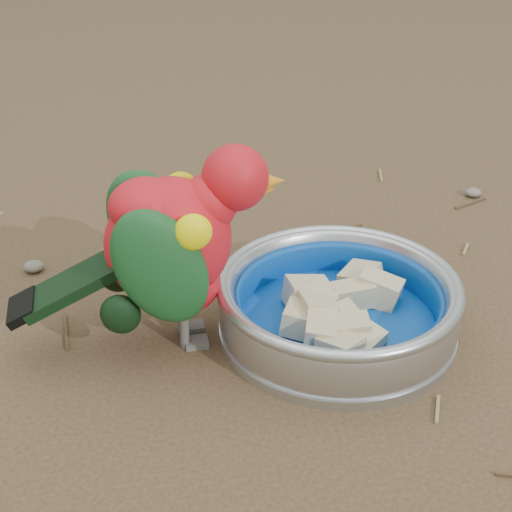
{
  "coord_description": "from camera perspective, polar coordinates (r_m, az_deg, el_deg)",
  "views": [
    {
      "loc": [
        -0.18,
        -0.62,
        0.45
      ],
      "look_at": [
        -0.11,
        0.03,
        0.08
      ],
      "focal_mm": 55.0,
      "sensor_mm": 36.0,
      "label": 1
    }
  ],
  "objects": [
    {
      "name": "ground",
      "position": [
        0.79,
        8.3,
        -5.73
      ],
      "size": [
        60.0,
        60.0,
        0.0
      ],
      "primitive_type": "plane",
      "color": "#4D3926"
    },
    {
      "name": "food_bowl",
      "position": [
        0.78,
        5.91,
        -5.14
      ],
      "size": [
        0.23,
        0.23,
        0.02
      ],
      "primitive_type": "cylinder",
      "color": "#B2B2BA",
      "rests_on": "ground"
    },
    {
      "name": "bowl_wall",
      "position": [
        0.76,
        6.02,
        -3.29
      ],
      "size": [
        0.23,
        0.23,
        0.04
      ],
      "primitive_type": null,
      "color": "#B2B2BA",
      "rests_on": "food_bowl"
    },
    {
      "name": "fruit_wedges",
      "position": [
        0.77,
        6.0,
        -3.73
      ],
      "size": [
        0.14,
        0.14,
        0.03
      ],
      "primitive_type": null,
      "color": "#C4B389",
      "rests_on": "food_bowl"
    },
    {
      "name": "lory_parrot",
      "position": [
        0.73,
        -5.98,
        0.06
      ],
      "size": [
        0.24,
        0.13,
        0.19
      ],
      "primitive_type": null,
      "rotation": [
        0.0,
        0.0,
        -1.48
      ],
      "color": "red",
      "rests_on": "ground"
    },
    {
      "name": "ground_debris",
      "position": [
        0.84,
        5.34,
        -2.94
      ],
      "size": [
        0.9,
        0.8,
        0.01
      ],
      "primitive_type": null,
      "color": "olive",
      "rests_on": "ground"
    }
  ]
}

